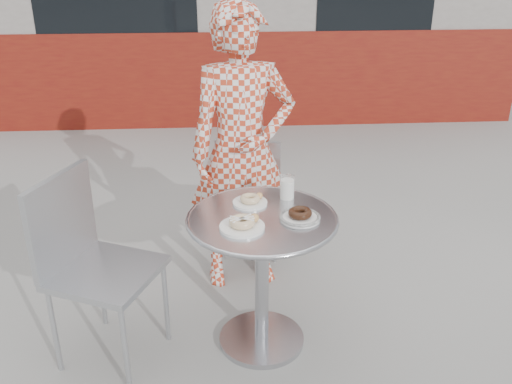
{
  "coord_description": "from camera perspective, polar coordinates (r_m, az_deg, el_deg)",
  "views": [
    {
      "loc": [
        -0.2,
        -2.32,
        1.94
      ],
      "look_at": [
        -0.04,
        0.16,
        0.79
      ],
      "focal_mm": 40.0,
      "sensor_mm": 36.0,
      "label": 1
    }
  ],
  "objects": [
    {
      "name": "chair_far",
      "position": [
        3.72,
        -0.5,
        -2.26
      ],
      "size": [
        0.45,
        0.45,
        0.82
      ],
      "rotation": [
        0.0,
        0.0,
        2.98
      ],
      "color": "#AEB1B6",
      "rests_on": "ground"
    },
    {
      "name": "plate_near",
      "position": [
        2.55,
        -1.34,
        -3.2
      ],
      "size": [
        0.2,
        0.2,
        0.05
      ],
      "rotation": [
        0.0,
        0.0,
        0.15
      ],
      "color": "white",
      "rests_on": "bistro_table"
    },
    {
      "name": "milk_cup",
      "position": [
        2.82,
        3.14,
        0.4
      ],
      "size": [
        0.08,
        0.08,
        0.12
      ],
      "rotation": [
        0.0,
        0.0,
        -0.06
      ],
      "color": "white",
      "rests_on": "bistro_table"
    },
    {
      "name": "plate_far",
      "position": [
        2.78,
        -0.55,
        -0.85
      ],
      "size": [
        0.17,
        0.17,
        0.05
      ],
      "rotation": [
        0.0,
        0.0,
        0.18
      ],
      "color": "white",
      "rests_on": "bistro_table"
    },
    {
      "name": "plate_checker",
      "position": [
        2.64,
        4.42,
        -2.4
      ],
      "size": [
        0.19,
        0.19,
        0.05
      ],
      "rotation": [
        0.0,
        0.0,
        -0.33
      ],
      "color": "white",
      "rests_on": "bistro_table"
    },
    {
      "name": "bistro_table",
      "position": [
        2.74,
        0.61,
        -5.8
      ],
      "size": [
        0.72,
        0.72,
        0.73
      ],
      "rotation": [
        0.0,
        0.0,
        -0.2
      ],
      "color": "silver",
      "rests_on": "ground"
    },
    {
      "name": "chair_left",
      "position": [
        2.9,
        -14.55,
        -10.91
      ],
      "size": [
        0.59,
        0.59,
        0.94
      ],
      "rotation": [
        0.0,
        0.0,
        1.16
      ],
      "color": "#AEB1B6",
      "rests_on": "ground"
    },
    {
      "name": "seated_person",
      "position": [
        3.19,
        -1.39,
        4.07
      ],
      "size": [
        0.65,
        0.48,
        1.63
      ],
      "primitive_type": "imported",
      "rotation": [
        0.0,
        0.0,
        0.15
      ],
      "color": "#B5351B",
      "rests_on": "ground"
    },
    {
      "name": "ground",
      "position": [
        3.03,
        0.98,
        -15.06
      ],
      "size": [
        60.0,
        60.0,
        0.0
      ],
      "primitive_type": "plane",
      "color": "#9E9B96",
      "rests_on": "ground"
    }
  ]
}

